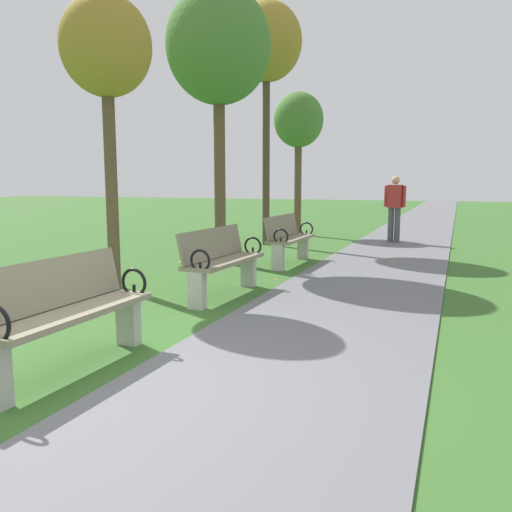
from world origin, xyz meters
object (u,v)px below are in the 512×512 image
(tree_1, at_px, (106,51))
(tree_3, at_px, (266,44))
(park_bench_2, at_px, (222,260))
(pedestrian_walking, at_px, (395,205))
(park_bench_1, at_px, (66,311))
(park_bench_3, at_px, (289,238))
(tree_2, at_px, (219,48))
(tree_4, at_px, (299,122))

(tree_1, bearing_deg, tree_3, 87.47)
(tree_1, bearing_deg, park_bench_2, 0.62)
(tree_3, bearing_deg, park_bench_2, -75.65)
(tree_3, relative_size, pedestrian_walking, 3.45)
(pedestrian_walking, bearing_deg, park_bench_1, -98.02)
(park_bench_2, distance_m, park_bench_3, 2.91)
(tree_2, distance_m, tree_3, 3.04)
(tree_4, bearing_deg, park_bench_1, -82.78)
(park_bench_1, bearing_deg, tree_2, 102.74)
(tree_4, height_order, pedestrian_walking, tree_4)
(tree_2, height_order, pedestrian_walking, tree_2)
(tree_2, xyz_separation_m, tree_3, (-0.17, 2.94, 0.76))
(park_bench_1, distance_m, tree_1, 4.36)
(tree_2, relative_size, tree_4, 1.25)
(tree_3, xyz_separation_m, pedestrian_walking, (2.84, 1.44, -3.70))
(tree_3, bearing_deg, pedestrian_walking, 26.81)
(park_bench_1, height_order, park_bench_3, same)
(park_bench_1, bearing_deg, pedestrian_walking, 81.98)
(park_bench_2, distance_m, tree_3, 7.12)
(tree_2, relative_size, tree_3, 0.89)
(park_bench_2, bearing_deg, tree_1, -179.38)
(park_bench_1, xyz_separation_m, tree_3, (-1.44, 8.55, 4.14))
(park_bench_3, height_order, pedestrian_walking, pedestrian_walking)
(tree_3, distance_m, tree_4, 2.93)
(tree_1, xyz_separation_m, tree_2, (0.42, 2.69, 0.62))
(tree_2, distance_m, tree_4, 5.52)
(park_bench_1, xyz_separation_m, tree_1, (-1.68, 2.92, 2.77))
(tree_1, xyz_separation_m, pedestrian_walking, (3.09, 7.07, -2.33))
(park_bench_1, height_order, pedestrian_walking, pedestrian_walking)
(park_bench_1, height_order, tree_3, tree_3)
(park_bench_3, relative_size, tree_1, 0.40)
(park_bench_2, bearing_deg, tree_2, 115.41)
(pedestrian_walking, bearing_deg, tree_3, -153.19)
(tree_1, relative_size, tree_3, 0.72)
(tree_2, bearing_deg, tree_1, -98.83)
(tree_3, bearing_deg, tree_2, -86.72)
(park_bench_1, xyz_separation_m, park_bench_3, (-0.00, 5.85, 0.00))
(tree_2, bearing_deg, park_bench_3, 10.93)
(tree_4, relative_size, pedestrian_walking, 2.45)
(park_bench_2, relative_size, tree_3, 0.29)
(park_bench_3, distance_m, tree_3, 5.15)
(park_bench_1, distance_m, park_bench_2, 2.94)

